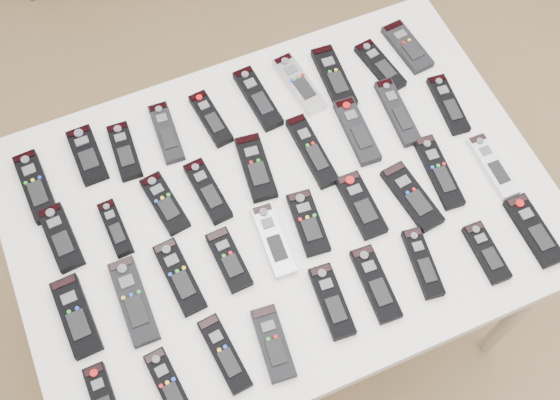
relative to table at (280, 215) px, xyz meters
name	(u,v)px	position (x,y,z in m)	size (l,w,h in m)	color
ground	(259,320)	(-0.08, -0.01, -0.72)	(4.00, 4.00, 0.00)	#977A4C
table	(280,215)	(0.00, 0.00, 0.00)	(1.25, 0.88, 0.78)	white
remote_0	(36,187)	(-0.51, 0.26, 0.07)	(0.06, 0.19, 0.02)	black
remote_1	(87,155)	(-0.38, 0.30, 0.07)	(0.06, 0.15, 0.02)	black
remote_2	(125,151)	(-0.29, 0.28, 0.07)	(0.05, 0.16, 0.02)	black
remote_3	(166,133)	(-0.18, 0.29, 0.07)	(0.05, 0.17, 0.02)	black
remote_4	(211,119)	(-0.07, 0.28, 0.07)	(0.05, 0.16, 0.02)	black
remote_5	(258,98)	(0.06, 0.29, 0.07)	(0.05, 0.19, 0.02)	black
remote_6	(299,84)	(0.18, 0.29, 0.07)	(0.05, 0.19, 0.02)	#B7B7BC
remote_7	(334,77)	(0.27, 0.27, 0.07)	(0.06, 0.19, 0.02)	black
remote_8	(380,66)	(0.39, 0.26, 0.07)	(0.05, 0.16, 0.02)	black
remote_9	(407,47)	(0.49, 0.29, 0.07)	(0.06, 0.16, 0.02)	black
remote_10	(61,238)	(-0.49, 0.11, 0.07)	(0.06, 0.17, 0.02)	black
remote_11	(116,228)	(-0.37, 0.09, 0.07)	(0.04, 0.14, 0.02)	black
remote_12	(165,203)	(-0.25, 0.10, 0.07)	(0.05, 0.16, 0.02)	black
remote_13	(208,191)	(-0.15, 0.09, 0.07)	(0.05, 0.17, 0.02)	black
remote_14	(256,168)	(-0.02, 0.11, 0.07)	(0.06, 0.18, 0.02)	black
remote_15	(312,151)	(0.12, 0.10, 0.07)	(0.05, 0.20, 0.02)	black
remote_16	(357,131)	(0.25, 0.10, 0.07)	(0.05, 0.19, 0.02)	black
remote_17	(397,112)	(0.37, 0.12, 0.07)	(0.05, 0.20, 0.02)	black
remote_18	(448,105)	(0.50, 0.09, 0.07)	(0.05, 0.17, 0.02)	black
remote_19	(76,316)	(-0.51, -0.08, 0.07)	(0.06, 0.18, 0.02)	black
remote_20	(134,301)	(-0.39, -0.10, 0.07)	(0.06, 0.20, 0.02)	black
remote_21	(180,277)	(-0.28, -0.08, 0.07)	(0.05, 0.18, 0.02)	black
remote_22	(229,260)	(-0.16, -0.09, 0.07)	(0.05, 0.15, 0.02)	black
remote_23	(273,240)	(-0.05, -0.08, 0.07)	(0.05, 0.18, 0.02)	#B7B7BC
remote_24	(308,223)	(0.04, -0.08, 0.07)	(0.06, 0.16, 0.02)	black
remote_25	(361,205)	(0.17, -0.08, 0.07)	(0.06, 0.17, 0.02)	black
remote_26	(412,197)	(0.29, -0.11, 0.07)	(0.06, 0.18, 0.02)	black
remote_27	(439,172)	(0.38, -0.08, 0.07)	(0.05, 0.20, 0.02)	black
remote_28	(492,166)	(0.51, -0.11, 0.07)	(0.05, 0.18, 0.02)	silver
remote_30	(170,388)	(-0.38, -0.31, 0.07)	(0.05, 0.17, 0.02)	black
remote_31	(224,354)	(-0.25, -0.28, 0.07)	(0.05, 0.17, 0.02)	black
remote_32	(273,343)	(-0.15, -0.30, 0.07)	(0.06, 0.16, 0.02)	black
remote_33	(332,301)	(0.01, -0.27, 0.07)	(0.05, 0.17, 0.02)	black
remote_34	(375,284)	(0.11, -0.27, 0.07)	(0.05, 0.18, 0.02)	black
remote_35	(423,263)	(0.23, -0.27, 0.07)	(0.04, 0.17, 0.02)	black
remote_36	(486,253)	(0.38, -0.30, 0.07)	(0.05, 0.15, 0.02)	black
remote_37	(534,230)	(0.50, -0.30, 0.07)	(0.05, 0.18, 0.02)	black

